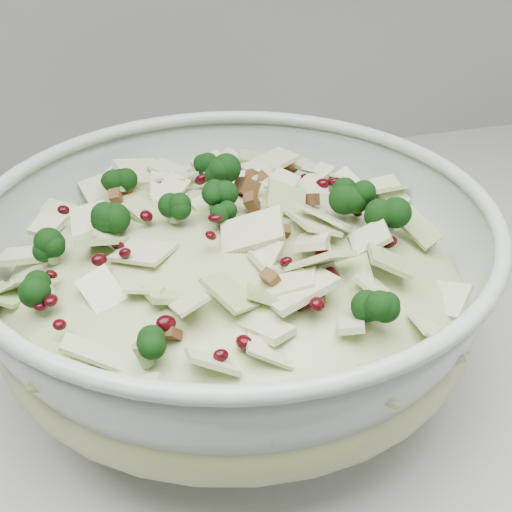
{
  "coord_description": "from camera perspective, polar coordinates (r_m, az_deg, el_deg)",
  "views": [
    {
      "loc": [
        0.48,
        1.21,
        1.26
      ],
      "look_at": [
        0.6,
        1.6,
        1.0
      ],
      "focal_mm": 50.0,
      "sensor_mm": 36.0,
      "label": 1
    }
  ],
  "objects": [
    {
      "name": "mixing_bowl",
      "position": [
        0.5,
        -1.66,
        -2.87
      ],
      "size": [
        0.38,
        0.38,
        0.14
      ],
      "rotation": [
        0.0,
        0.0,
        0.1
      ],
      "color": "#A9BAAD",
      "rests_on": "counter"
    },
    {
      "name": "salad",
      "position": [
        0.49,
        -1.71,
        -0.68
      ],
      "size": [
        0.37,
        0.37,
        0.14
      ],
      "rotation": [
        0.0,
        0.0,
        0.14
      ],
      "color": "tan",
      "rests_on": "mixing_bowl"
    }
  ]
}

